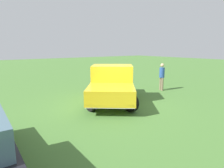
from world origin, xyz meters
The scene contains 3 objects.
ground_plane centered at (0.00, 0.00, 0.00)m, with size 80.00×80.00×0.00m, color #477533.
pickup_truck centered at (-0.58, 0.33, 0.94)m, with size 4.98×4.50×1.81m.
person_bystander centered at (-0.76, 4.34, 0.96)m, with size 0.40×0.40×1.71m.
Camera 1 is at (7.22, -5.37, 2.71)m, focal length 31.36 mm.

